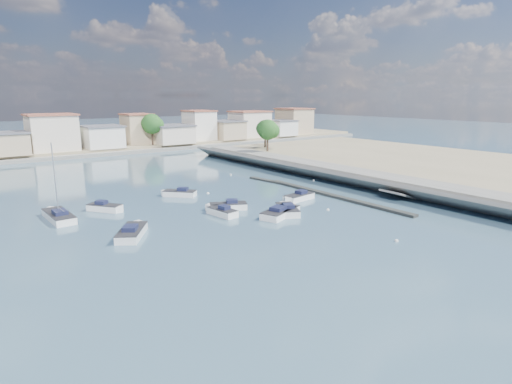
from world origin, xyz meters
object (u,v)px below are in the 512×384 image
motorboat_a (221,212)px  sailboat (58,216)px  motorboat_b (287,210)px  motorboat_f (178,194)px  motorboat_e (133,232)px  motorboat_c (226,207)px  motorboat_g (106,208)px  motorboat_h (282,212)px  motorboat_d (298,198)px

motorboat_a → sailboat: bearing=148.8°
motorboat_b → motorboat_f: same height
motorboat_e → motorboat_c: bearing=12.3°
motorboat_e → motorboat_f: (11.56, 12.99, -0.00)m
motorboat_a → motorboat_g: 14.31m
motorboat_g → motorboat_b: bearing=-38.6°
motorboat_c → sailboat: (-17.74, 7.92, 0.03)m
motorboat_b → sailboat: size_ratio=0.59×
motorboat_g → motorboat_e: bearing=-94.7°
motorboat_a → sailboat: size_ratio=0.51×
motorboat_g → sailboat: 5.57m
motorboat_f → motorboat_h: size_ratio=0.69×
motorboat_e → motorboat_g: bearing=85.3°
motorboat_c → motorboat_h: same height
motorboat_g → sailboat: sailboat is taller
motorboat_g → motorboat_h: size_ratio=0.67×
motorboat_h → motorboat_b: bearing=21.6°
motorboat_h → sailboat: 25.74m
motorboat_e → motorboat_f: 17.39m
motorboat_a → motorboat_h: bearing=-37.5°
motorboat_f → sailboat: sailboat is taller
motorboat_b → motorboat_c: (-5.10, 5.59, 0.00)m
motorboat_a → motorboat_d: same height
sailboat → motorboat_a: bearing=-31.2°
motorboat_h → sailboat: (-21.59, 14.01, 0.03)m
motorboat_a → motorboat_c: bearing=43.1°
motorboat_a → motorboat_b: size_ratio=0.87×
motorboat_f → motorboat_h: (5.37, -16.22, 0.00)m
motorboat_e → motorboat_h: (16.92, -3.24, 0.00)m
motorboat_g → motorboat_h: same height
motorboat_g → sailboat: (-5.57, -0.26, 0.03)m
motorboat_b → motorboat_f: bearing=112.8°
motorboat_c → sailboat: sailboat is taller
motorboat_a → motorboat_c: size_ratio=0.93×
motorboat_f → motorboat_b: bearing=-67.2°
motorboat_e → motorboat_g: 11.07m
motorboat_a → motorboat_d: size_ratio=0.89×
motorboat_d → sailboat: (-28.10, 9.63, 0.03)m
motorboat_c → sailboat: 19.43m
motorboat_b → motorboat_f: (-6.62, 15.73, 0.00)m
motorboat_a → motorboat_c: 2.52m
motorboat_b → motorboat_d: size_ratio=1.02×
motorboat_g → motorboat_c: bearing=-33.9°
motorboat_d → motorboat_e: same height
motorboat_c → motorboat_b: bearing=-47.6°
motorboat_f → sailboat: bearing=-172.2°
motorboat_d → motorboat_c: bearing=170.6°
motorboat_h → sailboat: bearing=147.0°
motorboat_d → motorboat_h: (-6.51, -4.38, 0.00)m
motorboat_c → sailboat: size_ratio=0.55×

